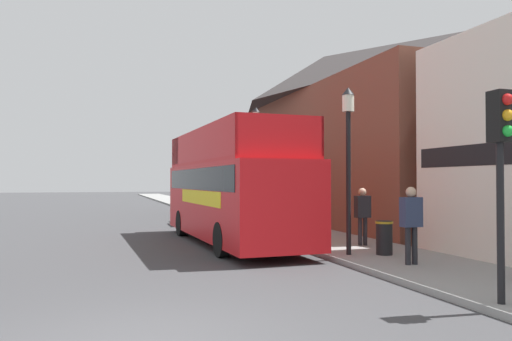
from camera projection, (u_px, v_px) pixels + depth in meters
The scene contains 11 objects.
ground_plane at pixel (108, 221), 26.42m from camera, with size 144.00×144.00×0.00m, color #3D3D3F.
sidewalk at pixel (251, 221), 25.69m from camera, with size 3.20×108.00×0.14m.
brick_terrace_rear at pixel (324, 138), 28.01m from camera, with size 6.00×23.61×9.16m.
tour_bus at pixel (230, 192), 17.09m from camera, with size 2.81×9.74×3.87m.
parked_car_ahead_of_bus at pixel (201, 210), 24.47m from camera, with size 1.89×4.49×1.53m.
pedestrian_second at pixel (411, 218), 11.93m from camera, with size 0.49×0.27×1.86m.
pedestrian_third at pixel (363, 211), 15.46m from camera, with size 0.47×0.26×1.78m.
traffic_signal at pixel (501, 147), 8.13m from camera, with size 0.28×0.42×3.48m.
lamp_post_nearest at pixel (348, 139), 13.58m from camera, with size 0.35×0.35×4.56m.
lamp_post_second at pixel (256, 145), 21.44m from camera, with size 0.35×0.35×5.18m.
litter_bin at pixel (384, 237), 13.51m from camera, with size 0.48×0.48×0.92m.
Camera 1 is at (-0.55, -6.61, 2.14)m, focal length 35.00 mm.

